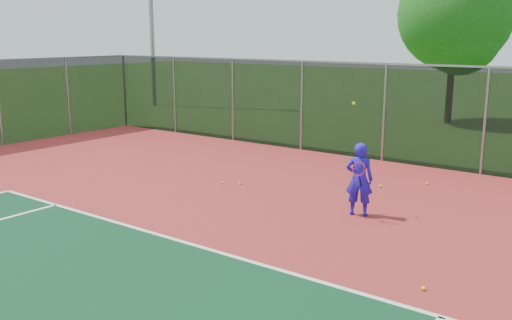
# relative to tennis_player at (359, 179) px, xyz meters

# --- Properties ---
(court_apron) EXTENTS (30.00, 20.00, 0.02)m
(court_apron) POSITION_rel_tennis_player_xyz_m (1.07, -4.52, -0.82)
(court_apron) COLOR maroon
(court_apron) RESTS_ON ground
(fence_back) EXTENTS (30.00, 0.06, 3.03)m
(fence_back) POSITION_rel_tennis_player_xyz_m (1.07, 5.48, 0.74)
(fence_back) COLOR black
(fence_back) RESTS_ON court_apron
(tennis_player) EXTENTS (0.68, 0.69, 2.45)m
(tennis_player) POSITION_rel_tennis_player_xyz_m (0.00, 0.00, 0.00)
(tennis_player) COLOR #2116D2
(tennis_player) RESTS_ON court_apron
(practice_ball_0) EXTENTS (0.07, 0.07, 0.07)m
(practice_ball_0) POSITION_rel_tennis_player_xyz_m (-3.68, 0.51, -0.77)
(practice_ball_0) COLOR yellow
(practice_ball_0) RESTS_ON court_apron
(practice_ball_2) EXTENTS (0.07, 0.07, 0.07)m
(practice_ball_2) POSITION_rel_tennis_player_xyz_m (-0.59, 2.43, -0.77)
(practice_ball_2) COLOR yellow
(practice_ball_2) RESTS_ON court_apron
(practice_ball_3) EXTENTS (0.07, 0.07, 0.07)m
(practice_ball_3) POSITION_rel_tennis_player_xyz_m (2.54, -2.83, -0.77)
(practice_ball_3) COLOR yellow
(practice_ball_3) RESTS_ON court_apron
(practice_ball_4) EXTENTS (0.07, 0.07, 0.07)m
(practice_ball_4) POSITION_rel_tennis_player_xyz_m (0.28, 3.43, -0.77)
(practice_ball_4) COLOR yellow
(practice_ball_4) RESTS_ON court_apron
(practice_ball_5) EXTENTS (0.07, 0.07, 0.07)m
(practice_ball_5) POSITION_rel_tennis_player_xyz_m (-4.07, 0.28, -0.77)
(practice_ball_5) COLOR yellow
(practice_ball_5) RESTS_ON court_apron
(tree_back_left) EXTENTS (4.94, 4.94, 7.25)m
(tree_back_left) POSITION_rel_tennis_player_xyz_m (-2.86, 14.64, 3.72)
(tree_back_left) COLOR #342213
(tree_back_left) RESTS_ON ground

